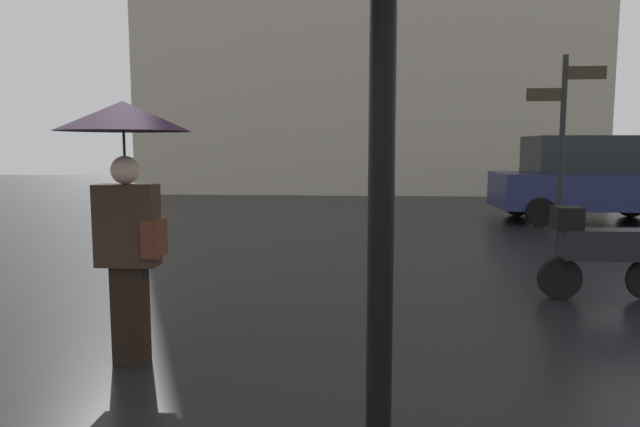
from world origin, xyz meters
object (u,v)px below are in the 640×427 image
pedestrian_with_umbrella (125,161)px  parked_scooter (601,249)px  parked_car_left (587,179)px  street_signpost (562,137)px

pedestrian_with_umbrella → parked_scooter: pedestrian_with_umbrella is taller
parked_car_left → street_signpost: 5.11m
pedestrian_with_umbrella → street_signpost: street_signpost is taller
parked_car_left → street_signpost: (-2.10, -4.58, 0.84)m
pedestrian_with_umbrella → parked_scooter: size_ratio=1.42×
parked_car_left → street_signpost: street_signpost is taller
pedestrian_with_umbrella → parked_car_left: size_ratio=0.49×
pedestrian_with_umbrella → street_signpost: (4.58, 4.36, 0.24)m
parked_scooter → street_signpost: street_signpost is taller
street_signpost → parked_scooter: bearing=-97.0°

